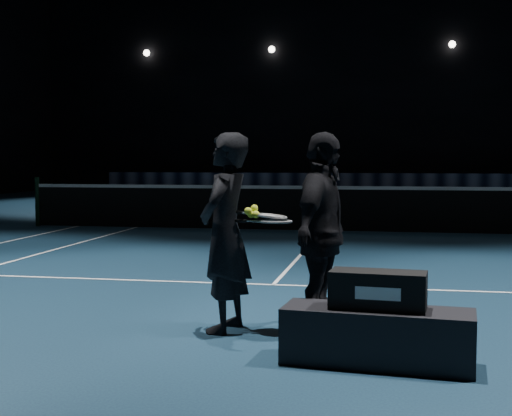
{
  "coord_description": "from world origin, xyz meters",
  "views": [
    {
      "loc": [
        1.35,
        -14.77,
        1.52
      ],
      "look_at": [
        0.22,
        -8.73,
        1.09
      ],
      "focal_mm": 50.0,
      "sensor_mm": 36.0,
      "label": 1
    }
  ],
  "objects": [
    {
      "name": "floor",
      "position": [
        0.0,
        0.0,
        0.0
      ],
      "size": [
        36.0,
        36.0,
        0.0
      ],
      "primitive_type": "plane",
      "color": "black",
      "rests_on": "ground"
    },
    {
      "name": "wall_back",
      "position": [
        0.0,
        18.0,
        5.0
      ],
      "size": [
        30.0,
        0.0,
        30.0
      ],
      "primitive_type": "plane",
      "rotation": [
        1.57,
        0.0,
        0.0
      ],
      "color": "black",
      "rests_on": "ground"
    },
    {
      "name": "court_lines",
      "position": [
        0.0,
        0.0,
        0.0
      ],
      "size": [
        10.98,
        23.78,
        0.01
      ],
      "primitive_type": null,
      "color": "white",
      "rests_on": "floor"
    },
    {
      "name": "net_post_left",
      "position": [
        -6.4,
        0.0,
        0.55
      ],
      "size": [
        0.1,
        0.1,
        1.1
      ],
      "primitive_type": "cylinder",
      "color": "black",
      "rests_on": "floor"
    },
    {
      "name": "net_mesh",
      "position": [
        0.0,
        0.0,
        0.45
      ],
      "size": [
        12.8,
        0.02,
        0.86
      ],
      "primitive_type": "cube",
      "color": "black",
      "rests_on": "floor"
    },
    {
      "name": "net_tape",
      "position": [
        0.0,
        0.0,
        0.92
      ],
      "size": [
        12.8,
        0.03,
        0.07
      ],
      "primitive_type": "cube",
      "color": "white",
      "rests_on": "net_mesh"
    },
    {
      "name": "sponsor_backdrop",
      "position": [
        0.0,
        15.5,
        0.45
      ],
      "size": [
        22.0,
        0.15,
        0.9
      ],
      "primitive_type": "cube",
      "color": "black",
      "rests_on": "floor"
    },
    {
      "name": "fixtures_far",
      "position": [
        0.0,
        17.8,
        6.5
      ],
      "size": [
        20.0,
        0.3,
        0.3
      ],
      "primitive_type": null,
      "color": "white",
      "rests_on": "wall_back"
    },
    {
      "name": "player_bench",
      "position": [
        1.28,
        -9.52,
        0.21
      ],
      "size": [
        1.43,
        0.6,
        0.42
      ],
      "primitive_type": "cube",
      "rotation": [
        0.0,
        0.0,
        -0.1
      ],
      "color": "black",
      "rests_on": "floor"
    },
    {
      "name": "racket_bag",
      "position": [
        1.28,
        -9.52,
        0.56
      ],
      "size": [
        0.72,
        0.37,
        0.28
      ],
      "primitive_type": "cube",
      "rotation": [
        0.0,
        0.0,
        -0.1
      ],
      "color": "black",
      "rests_on": "player_bench"
    },
    {
      "name": "bag_signature",
      "position": [
        1.28,
        -9.67,
        0.56
      ],
      "size": [
        0.32,
        0.04,
        0.09
      ],
      "primitive_type": "cube",
      "rotation": [
        0.0,
        0.0,
        -0.1
      ],
      "color": "white",
      "rests_on": "racket_bag"
    },
    {
      "name": "player_a",
      "position": [
        -0.05,
        -8.72,
        0.87
      ],
      "size": [
        0.52,
        0.7,
        1.75
      ],
      "primitive_type": "imported",
      "rotation": [
        0.0,
        0.0,
        -1.74
      ],
      "color": "black",
      "rests_on": "floor"
    },
    {
      "name": "player_b",
      "position": [
        0.79,
        -8.74,
        0.87
      ],
      "size": [
        0.62,
        1.09,
        1.75
      ],
      "primitive_type": "imported",
      "rotation": [
        0.0,
        0.0,
        1.38
      ],
      "color": "black",
      "rests_on": "floor"
    },
    {
      "name": "racket_lower",
      "position": [
        0.39,
        -8.73,
        0.98
      ],
      "size": [
        0.69,
        0.24,
        0.03
      ],
      "primitive_type": null,
      "rotation": [
        0.0,
        0.0,
        -0.03
      ],
      "color": "black",
      "rests_on": "player_a"
    },
    {
      "name": "racket_upper",
      "position": [
        0.35,
        -8.69,
        1.02
      ],
      "size": [
        0.69,
        0.25,
        0.1
      ],
      "primitive_type": null,
      "rotation": [
        0.0,
        0.1,
        0.04
      ],
      "color": "black",
      "rests_on": "player_b"
    },
    {
      "name": "tennis_balls",
      "position": [
        0.2,
        -8.72,
        1.05
      ],
      "size": [
        0.12,
        0.1,
        0.12
      ],
      "primitive_type": null,
      "color": "yellow",
      "rests_on": "racket_upper"
    }
  ]
}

